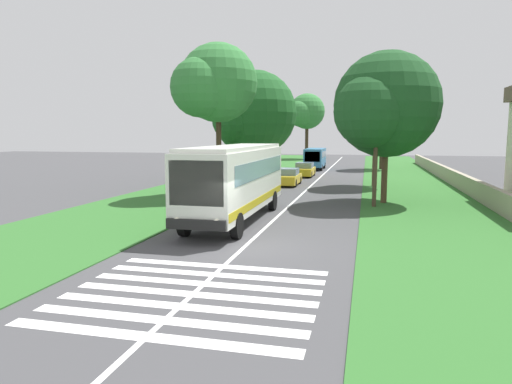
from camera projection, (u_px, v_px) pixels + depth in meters
name	position (u px, v px, depth m)	size (l,w,h in m)	color
ground	(245.00, 247.00, 17.66)	(160.00, 160.00, 0.00)	#424244
grass_verge_left	(190.00, 192.00, 34.03)	(120.00, 8.00, 0.04)	#2D6628
grass_verge_right	(424.00, 199.00, 30.22)	(120.00, 8.00, 0.04)	#2D6628
centre_line	(300.00, 196.00, 32.13)	(110.00, 0.16, 0.01)	silver
coach_bus	(236.00, 178.00, 22.77)	(11.16, 2.62, 3.73)	silver
zebra_crossing	(193.00, 294.00, 12.44)	(5.85, 6.80, 0.01)	silver
trailing_car_0	(288.00, 177.00, 38.72)	(4.30, 1.78, 1.43)	gold
trailing_car_1	(305.00, 170.00, 46.55)	(4.30, 1.78, 1.43)	gold
trailing_minibus_0	(315.00, 157.00, 55.59)	(6.00, 2.14, 2.53)	teal
roadside_tree_left_0	(253.00, 115.00, 40.88)	(8.46, 7.54, 9.85)	#3D2D1E
roadside_tree_left_1	(306.00, 113.00, 77.54)	(7.59, 6.05, 11.00)	#3D2D1E
roadside_tree_left_2	(216.00, 86.00, 31.20)	(6.79, 5.44, 10.36)	#3D2D1E
roadside_tree_right_0	(384.00, 107.00, 28.04)	(7.63, 6.44, 9.27)	#4C3826
roadside_tree_right_1	(375.00, 103.00, 37.09)	(6.27, 5.06, 9.39)	brown
roadside_tree_right_2	(381.00, 112.00, 55.19)	(6.36, 5.11, 9.62)	#3D2D1E
utility_pole	(376.00, 135.00, 26.67)	(0.24, 1.40, 8.10)	#473828
roadside_wall	(465.00, 183.00, 34.17)	(70.00, 0.40, 1.23)	#9E937F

